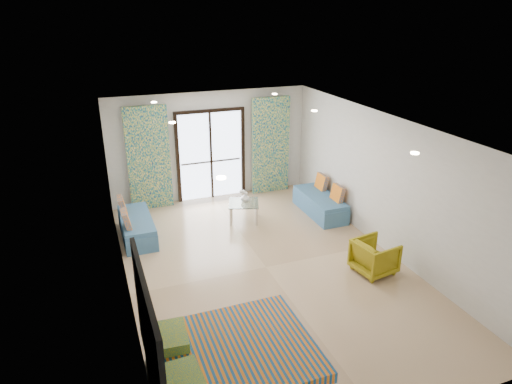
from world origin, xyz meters
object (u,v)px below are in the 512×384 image
object	(u,v)px
coffee_table	(244,204)
daybed_right	(320,203)
daybed_left	(136,226)
bed	(232,365)
armchair	(375,255)

from	to	relation	value
coffee_table	daybed_right	bearing A→B (deg)	-8.71
daybed_left	coffee_table	size ratio (longest dim) A/B	1.92
daybed_right	coffee_table	world-z (taller)	daybed_right
coffee_table	daybed_left	bearing A→B (deg)	179.54
bed	armchair	distance (m)	3.67
daybed_right	armchair	size ratio (longest dim) A/B	2.39
daybed_right	armchair	xyz separation A→B (m)	(-0.31, -2.66, 0.09)
daybed_left	daybed_right	bearing A→B (deg)	-4.31
bed	coffee_table	size ratio (longest dim) A/B	2.42
daybed_right	coffee_table	xyz separation A→B (m)	(-1.82, 0.28, 0.14)
armchair	bed	bearing A→B (deg)	107.98
daybed_left	coffee_table	world-z (taller)	daybed_left
coffee_table	armchair	bearing A→B (deg)	-62.81
bed	coffee_table	world-z (taller)	coffee_table
bed	daybed_right	distance (m)	5.62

